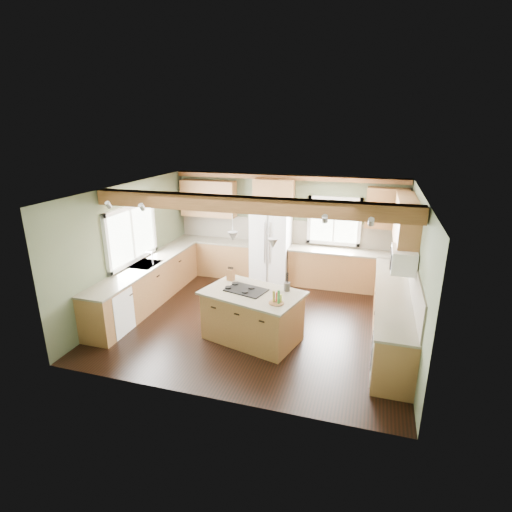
% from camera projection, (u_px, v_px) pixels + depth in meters
% --- Properties ---
extents(floor, '(5.60, 5.60, 0.00)m').
position_uv_depth(floor, '(258.00, 320.00, 7.99)').
color(floor, black).
rests_on(floor, ground).
extents(ceiling, '(5.60, 5.60, 0.00)m').
position_uv_depth(ceiling, '(258.00, 190.00, 7.18)').
color(ceiling, silver).
rests_on(ceiling, wall_back).
extents(wall_back, '(5.60, 0.00, 5.60)m').
position_uv_depth(wall_back, '(287.00, 228.00, 9.86)').
color(wall_back, '#4B563D').
rests_on(wall_back, ground).
extents(wall_left, '(0.00, 5.00, 5.00)m').
position_uv_depth(wall_left, '(130.00, 246.00, 8.34)').
color(wall_left, '#4B563D').
rests_on(wall_left, ground).
extents(wall_right, '(0.00, 5.00, 5.00)m').
position_uv_depth(wall_right, '(415.00, 274.00, 6.82)').
color(wall_right, '#4B563D').
rests_on(wall_right, ground).
extents(ceiling_beam, '(5.55, 0.26, 0.26)m').
position_uv_depth(ceiling_beam, '(246.00, 205.00, 6.56)').
color(ceiling_beam, '#593319').
rests_on(ceiling_beam, ceiling).
extents(soffit_trim, '(5.55, 0.20, 0.10)m').
position_uv_depth(soffit_trim, '(287.00, 177.00, 9.38)').
color(soffit_trim, '#593319').
rests_on(soffit_trim, ceiling).
extents(backsplash_back, '(5.58, 0.03, 0.58)m').
position_uv_depth(backsplash_back, '(286.00, 231.00, 9.87)').
color(backsplash_back, brown).
rests_on(backsplash_back, wall_back).
extents(backsplash_right, '(0.03, 3.70, 0.58)m').
position_uv_depth(backsplash_right, '(413.00, 277.00, 6.90)').
color(backsplash_right, brown).
rests_on(backsplash_right, wall_right).
extents(base_cab_back_left, '(2.02, 0.60, 0.88)m').
position_uv_depth(base_cab_back_left, '(216.00, 258.00, 10.34)').
color(base_cab_back_left, brown).
rests_on(base_cab_back_left, floor).
extents(counter_back_left, '(2.06, 0.64, 0.04)m').
position_uv_depth(counter_back_left, '(215.00, 241.00, 10.20)').
color(counter_back_left, '#484235').
rests_on(counter_back_left, base_cab_back_left).
extents(base_cab_back_right, '(2.62, 0.60, 0.88)m').
position_uv_depth(base_cab_back_right, '(345.00, 270.00, 9.45)').
color(base_cab_back_right, brown).
rests_on(base_cab_back_right, floor).
extents(counter_back_right, '(2.66, 0.64, 0.04)m').
position_uv_depth(counter_back_right, '(346.00, 252.00, 9.31)').
color(counter_back_right, '#484235').
rests_on(counter_back_right, base_cab_back_right).
extents(base_cab_left, '(0.60, 3.70, 0.88)m').
position_uv_depth(base_cab_left, '(148.00, 285.00, 8.58)').
color(base_cab_left, brown).
rests_on(base_cab_left, floor).
extents(counter_left, '(0.64, 3.74, 0.04)m').
position_uv_depth(counter_left, '(146.00, 265.00, 8.43)').
color(counter_left, '#484235').
rests_on(counter_left, base_cab_left).
extents(base_cab_right, '(0.60, 3.70, 0.88)m').
position_uv_depth(base_cab_right, '(391.00, 315.00, 7.22)').
color(base_cab_right, brown).
rests_on(base_cab_right, floor).
extents(counter_right, '(0.64, 3.74, 0.04)m').
position_uv_depth(counter_right, '(394.00, 292.00, 7.08)').
color(counter_right, '#484235').
rests_on(counter_right, base_cab_right).
extents(upper_cab_back_left, '(1.40, 0.35, 0.90)m').
position_uv_depth(upper_cab_back_left, '(209.00, 199.00, 10.03)').
color(upper_cab_back_left, brown).
rests_on(upper_cab_back_left, wall_back).
extents(upper_cab_over_fridge, '(0.96, 0.35, 0.70)m').
position_uv_depth(upper_cab_over_fridge, '(274.00, 194.00, 9.51)').
color(upper_cab_over_fridge, brown).
rests_on(upper_cab_over_fridge, wall_back).
extents(upper_cab_right, '(0.35, 2.20, 0.90)m').
position_uv_depth(upper_cab_right, '(406.00, 224.00, 7.49)').
color(upper_cab_right, brown).
rests_on(upper_cab_right, wall_right).
extents(upper_cab_back_corner, '(0.90, 0.35, 0.90)m').
position_uv_depth(upper_cab_back_corner, '(387.00, 208.00, 8.87)').
color(upper_cab_back_corner, brown).
rests_on(upper_cab_back_corner, wall_back).
extents(window_left, '(0.04, 1.60, 1.05)m').
position_uv_depth(window_left, '(131.00, 234.00, 8.31)').
color(window_left, white).
rests_on(window_left, wall_left).
extents(window_back, '(1.10, 0.04, 1.00)m').
position_uv_depth(window_back, '(334.00, 221.00, 9.45)').
color(window_back, white).
rests_on(window_back, wall_back).
extents(sink, '(0.50, 0.65, 0.03)m').
position_uv_depth(sink, '(146.00, 265.00, 8.43)').
color(sink, '#262628').
rests_on(sink, counter_left).
extents(faucet, '(0.02, 0.02, 0.28)m').
position_uv_depth(faucet, '(153.00, 259.00, 8.34)').
color(faucet, '#B2B2B7').
rests_on(faucet, sink).
extents(dishwasher, '(0.60, 0.60, 0.84)m').
position_uv_depth(dishwasher, '(111.00, 311.00, 7.40)').
color(dishwasher, white).
rests_on(dishwasher, floor).
extents(oven, '(0.60, 0.72, 0.84)m').
position_uv_depth(oven, '(393.00, 353.00, 6.04)').
color(oven, white).
rests_on(oven, floor).
extents(microwave, '(0.40, 0.70, 0.38)m').
position_uv_depth(microwave, '(403.00, 259.00, 6.76)').
color(microwave, white).
rests_on(microwave, wall_right).
extents(pendant_left, '(0.18, 0.18, 0.16)m').
position_uv_depth(pendant_left, '(233.00, 236.00, 6.92)').
color(pendant_left, '#B2B2B7').
rests_on(pendant_left, ceiling).
extents(pendant_right, '(0.18, 0.18, 0.16)m').
position_uv_depth(pendant_right, '(273.00, 243.00, 6.52)').
color(pendant_right, '#B2B2B7').
rests_on(pendant_right, ceiling).
extents(refrigerator, '(0.90, 0.74, 1.80)m').
position_uv_depth(refrigerator, '(271.00, 246.00, 9.72)').
color(refrigerator, white).
rests_on(refrigerator, floor).
extents(island, '(1.80, 1.36, 0.88)m').
position_uv_depth(island, '(252.00, 317.00, 7.17)').
color(island, brown).
rests_on(island, floor).
extents(island_top, '(1.93, 1.49, 0.04)m').
position_uv_depth(island_top, '(252.00, 293.00, 7.02)').
color(island_top, '#484235').
rests_on(island_top, island).
extents(cooktop, '(0.79, 0.63, 0.02)m').
position_uv_depth(cooktop, '(246.00, 290.00, 7.08)').
color(cooktop, black).
rests_on(cooktop, island_top).
extents(knife_block, '(0.16, 0.13, 0.22)m').
position_uv_depth(knife_block, '(231.00, 275.00, 7.52)').
color(knife_block, '#58321A').
rests_on(knife_block, island_top).
extents(utensil_crock, '(0.15, 0.15, 0.15)m').
position_uv_depth(utensil_crock, '(287.00, 287.00, 7.05)').
color(utensil_crock, '#362F2B').
rests_on(utensil_crock, island_top).
extents(bottle_tray, '(0.34, 0.34, 0.23)m').
position_uv_depth(bottle_tray, '(276.00, 297.00, 6.54)').
color(bottle_tray, brown).
rests_on(bottle_tray, island_top).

